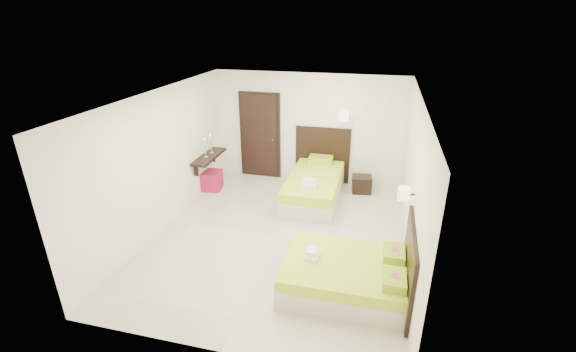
% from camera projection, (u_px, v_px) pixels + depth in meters
% --- Properties ---
extents(floor, '(5.50, 5.50, 0.00)m').
position_uv_depth(floor, '(279.00, 236.00, 7.18)').
color(floor, beige).
rests_on(floor, ground).
extents(bed_single, '(1.31, 2.18, 1.80)m').
position_uv_depth(bed_single, '(315.00, 185.00, 8.53)').
color(bed_single, beige).
rests_on(bed_single, ground).
extents(bed_double, '(1.82, 1.54, 1.50)m').
position_uv_depth(bed_double, '(350.00, 274.00, 5.69)').
color(bed_double, beige).
rests_on(bed_double, ground).
extents(nightstand, '(0.48, 0.44, 0.38)m').
position_uv_depth(nightstand, '(362.00, 184.00, 8.87)').
color(nightstand, black).
rests_on(nightstand, ground).
extents(ottoman, '(0.49, 0.49, 0.44)m').
position_uv_depth(ottoman, '(212.00, 180.00, 9.00)').
color(ottoman, maroon).
rests_on(ottoman, ground).
extents(door, '(1.02, 0.15, 2.14)m').
position_uv_depth(door, '(260.00, 136.00, 9.44)').
color(door, black).
rests_on(door, ground).
extents(console_shelf, '(0.35, 1.20, 0.78)m').
position_uv_depth(console_shelf, '(209.00, 157.00, 8.75)').
color(console_shelf, black).
rests_on(console_shelf, ground).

